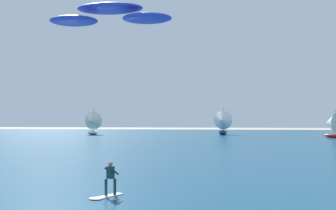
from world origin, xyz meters
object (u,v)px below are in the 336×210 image
object	(u,v)px
sailboat_anchored_offshore	(222,122)
sailboat_near_shore	(92,123)
kite	(110,15)
kitesurfer	(108,184)
sailboat_heeled_over	(332,125)

from	to	relation	value
sailboat_anchored_offshore	sailboat_near_shore	xyz separation A→B (m)	(-24.36, -1.93, -0.09)
kite	sailboat_anchored_offshore	bearing A→B (deg)	80.85
kitesurfer	sailboat_anchored_offshore	size ratio (longest dim) A/B	0.38
kite	sailboat_near_shore	size ratio (longest dim) A/B	1.44
kite	sailboat_heeled_over	distance (m)	54.83
sailboat_heeled_over	sailboat_anchored_offshore	bearing A→B (deg)	154.09
kitesurfer	sailboat_near_shore	bearing A→B (deg)	105.63
kitesurfer	sailboat_near_shore	size ratio (longest dim) A/B	0.40
sailboat_heeled_over	sailboat_near_shore	distance (m)	42.18
kitesurfer	sailboat_near_shore	xyz separation A→B (m)	(-15.77, 56.38, 1.61)
sailboat_anchored_offshore	sailboat_near_shore	size ratio (longest dim) A/B	1.04
kitesurfer	sailboat_heeled_over	distance (m)	56.24
kitesurfer	sailboat_heeled_over	world-z (taller)	sailboat_heeled_over
kite	sailboat_near_shore	distance (m)	56.60
sailboat_anchored_offshore	sailboat_heeled_over	bearing A→B (deg)	-25.91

